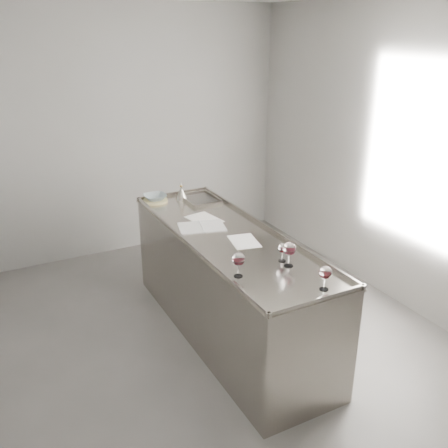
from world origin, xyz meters
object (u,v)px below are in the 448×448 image
wine_glass_middle (289,249)px  notebook (202,227)px  counter (228,286)px  ceramic_bowl (155,197)px  wine_glass_right (325,273)px  wine_glass_small (283,249)px  wine_glass_left (238,260)px  wine_funnel (181,194)px

wine_glass_middle → notebook: bearing=104.1°
counter → ceramic_bowl: 1.22m
wine_glass_right → ceramic_bowl: (-0.37, 2.16, -0.07)m
notebook → ceramic_bowl: (-0.12, 0.82, 0.04)m
wine_glass_middle → wine_glass_small: (0.01, 0.09, -0.03)m
wine_glass_right → wine_glass_small: 0.48m
wine_glass_middle → notebook: wine_glass_middle is taller
wine_glass_middle → ceramic_bowl: bearing=101.3°
wine_glass_small → notebook: bearing=105.8°
wine_glass_middle → wine_glass_small: bearing=86.7°
counter → ceramic_bowl: (-0.23, 1.08, 0.51)m
counter → wine_glass_middle: 0.92m
wine_glass_small → ceramic_bowl: bearing=102.1°
wine_glass_left → ceramic_bowl: wine_glass_left is taller
wine_glass_left → wine_glass_small: bearing=8.1°
wine_glass_middle → wine_glass_right: size_ratio=1.09×
wine_glass_middle → counter: bearing=100.0°
wine_glass_middle → wine_funnel: size_ratio=1.05×
wine_glass_right → notebook: bearing=100.5°
wine_glass_right → counter: bearing=97.0°
wine_glass_left → notebook: bearing=80.2°
wine_glass_right → ceramic_bowl: wine_glass_right is taller
wine_glass_middle → ceramic_bowl: size_ratio=0.87×
wine_glass_left → wine_glass_right: wine_glass_left is taller
notebook → wine_funnel: wine_funnel is taller
wine_glass_left → wine_glass_small: 0.41m
wine_glass_middle → ceramic_bowl: 1.81m
wine_glass_middle → notebook: size_ratio=0.42×
counter → wine_glass_middle: size_ratio=12.93×
wine_glass_left → wine_glass_middle: (0.40, -0.03, 0.01)m
counter → wine_funnel: wine_funnel is taller
wine_glass_left → ceramic_bowl: (0.04, 1.74, -0.08)m
wine_glass_left → wine_glass_small: size_ratio=1.28×
wine_glass_middle → wine_glass_small: size_ratio=1.35×
wine_glass_small → ceramic_bowl: (-0.36, 1.68, -0.05)m
counter → wine_funnel: bearing=88.6°
counter → notebook: counter is taller
wine_glass_small → notebook: size_ratio=0.31×
counter → wine_glass_right: wine_glass_right is taller
notebook → wine_glass_right: bearing=-64.7°
counter → wine_glass_middle: wine_glass_middle is taller
wine_glass_small → notebook: wine_glass_small is taller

